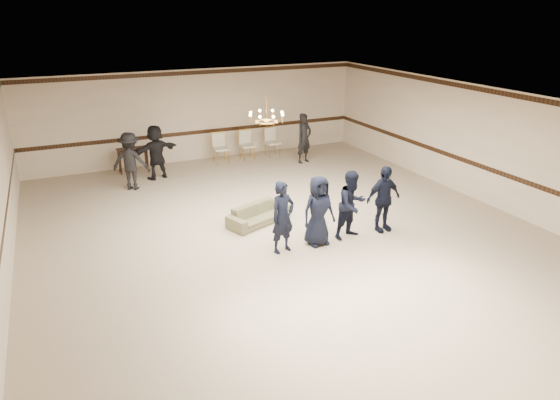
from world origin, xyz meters
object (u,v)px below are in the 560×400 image
(banquet_chair_mid, at_px, (247,145))
(adult_mid, at_px, (156,152))
(chandelier, at_px, (266,109))
(boy_c, at_px, (352,205))
(adult_right, at_px, (304,138))
(console_table, at_px, (133,160))
(banquet_chair_left, at_px, (221,148))
(boy_b, at_px, (318,211))
(boy_d, at_px, (383,199))
(settee, at_px, (258,214))
(banquet_chair_right, at_px, (272,142))
(adult_left, at_px, (131,161))
(boy_a, at_px, (283,217))

(banquet_chair_mid, bearing_deg, adult_mid, -168.75)
(chandelier, distance_m, boy_c, 3.11)
(chandelier, relative_size, adult_right, 0.54)
(console_table, bearing_deg, banquet_chair_left, -4.84)
(chandelier, xyz_separation_m, banquet_chair_mid, (1.48, 5.24, -2.36))
(boy_b, relative_size, boy_d, 1.00)
(boy_d, relative_size, adult_mid, 0.95)
(boy_d, relative_size, banquet_chair_left, 1.60)
(banquet_chair_left, bearing_deg, adult_mid, -158.08)
(settee, relative_size, adult_mid, 0.96)
(chandelier, height_order, banquet_chair_right, chandelier)
(settee, bearing_deg, banquet_chair_mid, 51.24)
(adult_left, bearing_deg, chandelier, 155.38)
(boy_a, bearing_deg, chandelier, 63.48)
(adult_left, bearing_deg, boy_c, 154.68)
(boy_b, bearing_deg, banquet_chair_right, 70.33)
(boy_a, bearing_deg, banquet_chair_right, 54.52)
(chandelier, relative_size, settee, 0.56)
(adult_left, xyz_separation_m, console_table, (0.31, 1.69, -0.46))
(boy_a, relative_size, banquet_chair_left, 1.60)
(adult_right, bearing_deg, boy_d, -118.22)
(settee, height_order, banquet_chair_right, banquet_chair_right)
(boy_b, distance_m, adult_left, 6.55)
(adult_left, xyz_separation_m, banquet_chair_left, (3.31, 1.49, -0.36))
(banquet_chair_left, distance_m, console_table, 3.01)
(banquet_chair_left, height_order, console_table, banquet_chair_left)
(boy_c, xyz_separation_m, adult_mid, (-3.27, 6.37, 0.05))
(banquet_chair_mid, relative_size, console_table, 1.06)
(boy_a, xyz_separation_m, settee, (0.10, 1.68, -0.58))
(adult_right, bearing_deg, console_table, 146.87)
(boy_b, height_order, console_table, boy_b)
(boy_d, bearing_deg, banquet_chair_mid, 93.27)
(settee, bearing_deg, boy_c, -64.97)
(banquet_chair_right, distance_m, console_table, 5.01)
(boy_d, height_order, banquet_chair_mid, boy_d)
(boy_d, bearing_deg, banquet_chair_left, 101.02)
(boy_c, bearing_deg, boy_b, 168.96)
(boy_a, relative_size, settee, 0.98)
(adult_mid, xyz_separation_m, banquet_chair_mid, (3.41, 0.79, -0.36))
(banquet_chair_left, relative_size, console_table, 1.06)
(adult_left, height_order, console_table, adult_left)
(boy_d, xyz_separation_m, console_table, (-4.76, 7.37, -0.42))
(boy_b, bearing_deg, boy_a, 176.22)
(banquet_chair_left, bearing_deg, boy_d, -72.48)
(boy_a, bearing_deg, console_table, 92.46)
(chandelier, bearing_deg, adult_left, 127.03)
(boy_b, xyz_separation_m, boy_d, (1.80, 0.00, 0.00))
(adult_left, distance_m, adult_right, 6.01)
(adult_left, distance_m, banquet_chair_left, 3.65)
(console_table, bearing_deg, banquet_chair_mid, -3.89)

